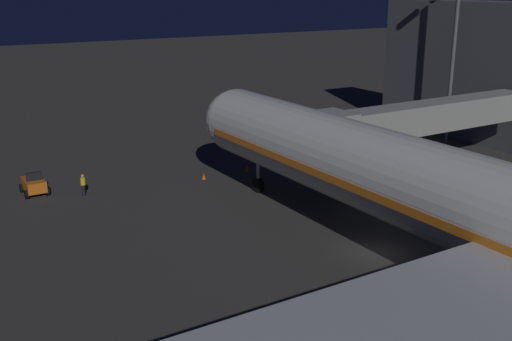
# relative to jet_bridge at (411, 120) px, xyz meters

# --- Properties ---
(ground_plane) EXTENTS (320.00, 320.00, 0.00)m
(ground_plane) POSITION_rel_jet_bridge_xyz_m (12.88, 10.20, -5.37)
(ground_plane) COLOR #383533
(jet_bridge) EXTENTS (24.24, 3.40, 6.90)m
(jet_bridge) POSITION_rel_jet_bridge_xyz_m (0.00, 0.00, 0.00)
(jet_bridge) COLOR #9E9E99
(jet_bridge) RESTS_ON ground_plane
(apron_floodlight_mast) EXTENTS (2.90, 0.50, 18.81)m
(apron_floodlight_mast) POSITION_rel_jet_bridge_xyz_m (-12.62, -6.93, 5.49)
(apron_floodlight_mast) COLOR #59595E
(apron_floodlight_mast) RESTS_ON ground_plane
(baggage_tug_lead) EXTENTS (1.86, 2.69, 1.95)m
(baggage_tug_lead) POSITION_rel_jet_bridge_xyz_m (28.65, -13.28, -4.59)
(baggage_tug_lead) COLOR orange
(baggage_tug_lead) RESTS_ON ground_plane
(ground_crew_near_nose_gear) EXTENTS (0.40, 0.40, 1.83)m
(ground_crew_near_nose_gear) POSITION_rel_jet_bridge_xyz_m (25.38, -10.66, -4.36)
(ground_crew_near_nose_gear) COLOR black
(ground_crew_near_nose_gear) RESTS_ON ground_plane
(traffic_cone_nose_port) EXTENTS (0.36, 0.36, 0.55)m
(traffic_cone_nose_port) POSITION_rel_jet_bridge_xyz_m (10.68, -9.53, -5.10)
(traffic_cone_nose_port) COLOR orange
(traffic_cone_nose_port) RESTS_ON ground_plane
(traffic_cone_nose_starboard) EXTENTS (0.36, 0.36, 0.55)m
(traffic_cone_nose_starboard) POSITION_rel_jet_bridge_xyz_m (15.08, -9.53, -5.10)
(traffic_cone_nose_starboard) COLOR orange
(traffic_cone_nose_starboard) RESTS_ON ground_plane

